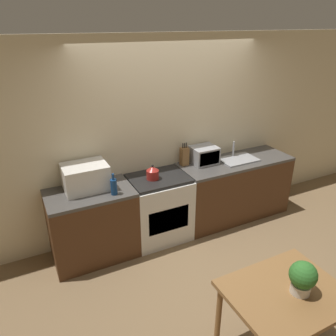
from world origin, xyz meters
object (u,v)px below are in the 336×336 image
object	(u,v)px
kettle	(153,173)
microwave	(86,177)
toaster_oven	(204,155)
stove_range	(159,208)
bottle	(114,186)
dining_table	(285,300)

from	to	relation	value
kettle	microwave	size ratio (longest dim) A/B	0.38
kettle	toaster_oven	world-z (taller)	toaster_oven
kettle	microwave	distance (m)	0.82
stove_range	toaster_oven	size ratio (longest dim) A/B	2.54
bottle	toaster_oven	world-z (taller)	bottle
stove_range	microwave	xyz separation A→B (m)	(-0.89, 0.09, 0.61)
microwave	dining_table	distance (m)	2.44
stove_range	dining_table	bearing A→B (deg)	-85.07
bottle	stove_range	bearing A→B (deg)	15.68
stove_range	bottle	size ratio (longest dim) A/B	3.49
stove_range	kettle	distance (m)	0.54
stove_range	bottle	distance (m)	0.87
bottle	toaster_oven	bearing A→B (deg)	12.73
kettle	dining_table	world-z (taller)	kettle
stove_range	dining_table	distance (m)	2.08
stove_range	bottle	bearing A→B (deg)	-164.32
kettle	bottle	size ratio (longest dim) A/B	0.75
toaster_oven	dining_table	xyz separation A→B (m)	(-0.59, -2.20, -0.37)
kettle	toaster_oven	bearing A→B (deg)	10.00
toaster_oven	bottle	bearing A→B (deg)	-167.27
microwave	bottle	size ratio (longest dim) A/B	1.97
microwave	bottle	xyz separation A→B (m)	(0.25, -0.27, -0.05)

